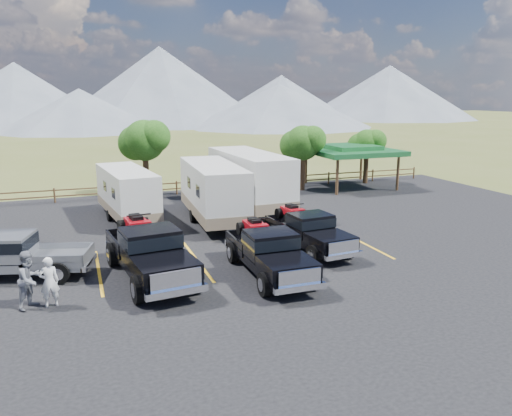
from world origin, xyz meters
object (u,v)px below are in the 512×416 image
object	(u,v)px
rig_center	(268,251)
trailer_right	(250,180)
trailer_left	(127,194)
pickup_silver	(16,255)
person_a	(49,282)
rig_left	(149,251)
pavilion	(351,151)
rig_right	(308,230)
person_b	(30,279)
trailer_center	(213,192)

from	to	relation	value
rig_center	trailer_right	world-z (taller)	trailer_right
trailer_left	pickup_silver	world-z (taller)	trailer_left
rig_center	person_a	bearing A→B (deg)	-176.81
rig_left	rig_center	size ratio (longest dim) A/B	1.15
rig_left	rig_center	distance (m)	4.58
pavilion	trailer_right	bearing A→B (deg)	-153.49
rig_right	trailer_right	bearing A→B (deg)	84.22
rig_left	trailer_right	bearing A→B (deg)	44.97
rig_right	trailer_right	distance (m)	8.29
trailer_right	person_a	world-z (taller)	trailer_right
trailer_left	person_b	distance (m)	11.75
pavilion	trailer_center	bearing A→B (deg)	-151.21
rig_center	trailer_center	distance (m)	8.66
rig_center	trailer_left	xyz separation A→B (m)	(-4.23, 10.70, 0.54)
person_b	trailer_right	bearing A→B (deg)	-7.63
pavilion	rig_left	bearing A→B (deg)	-140.18
rig_left	person_b	xyz separation A→B (m)	(-4.08, -1.47, -0.10)
trailer_center	person_a	distance (m)	12.11
rig_right	rig_left	bearing A→B (deg)	-175.93
pavilion	trailer_left	xyz separation A→B (m)	(-16.98, -4.85, -1.25)
rig_right	trailer_center	world-z (taller)	trailer_center
trailer_center	person_b	bearing A→B (deg)	-131.52
trailer_center	person_a	xyz separation A→B (m)	(-8.05, -9.00, -0.83)
rig_center	person_a	world-z (taller)	rig_center
rig_right	trailer_right	xyz separation A→B (m)	(0.08, 8.24, 0.93)
pickup_silver	person_a	xyz separation A→B (m)	(1.29, -3.37, -0.03)
trailer_left	trailer_right	size ratio (longest dim) A/B	0.82
trailer_left	rig_right	bearing A→B (deg)	-56.29
rig_center	rig_right	world-z (taller)	rig_center
trailer_right	person_b	distance (m)	15.83
rig_right	trailer_left	xyz separation A→B (m)	(-7.11, 8.28, 0.59)
rig_left	person_b	size ratio (longest dim) A/B	3.52
person_b	trailer_left	bearing A→B (deg)	17.49
rig_center	person_b	size ratio (longest dim) A/B	3.07
rig_center	rig_left	bearing A→B (deg)	164.76
pickup_silver	person_b	distance (m)	3.30
trailer_left	rig_center	bearing A→B (deg)	-75.39
rig_right	rig_center	bearing A→B (deg)	-145.06
pavilion	trailer_right	distance (m)	10.98
trailer_left	trailer_right	bearing A→B (deg)	-7.26
pavilion	pickup_silver	distance (m)	25.36
trailer_center	person_b	distance (m)	12.40
rig_center	trailer_center	world-z (taller)	trailer_center
rig_center	person_a	xyz separation A→B (m)	(-7.90, -0.38, -0.10)
rig_right	pavilion	bearing A→B (deg)	47.82
trailer_center	person_b	size ratio (longest dim) A/B	4.78
rig_left	trailer_left	xyz separation A→B (m)	(0.18, 9.47, 0.43)
trailer_left	person_b	world-z (taller)	trailer_left
person_a	trailer_center	bearing A→B (deg)	-141.06
rig_left	trailer_center	size ratio (longest dim) A/B	0.74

